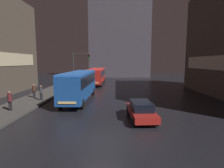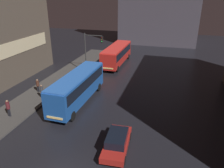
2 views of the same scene
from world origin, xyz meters
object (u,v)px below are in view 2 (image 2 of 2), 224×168
Objects in this scene: bus_near at (78,86)px; pedestrian_near at (8,107)px; traffic_light_main at (91,47)px; pedestrian_mid at (42,91)px; bus_far at (117,53)px; pedestrian_far at (38,84)px; car_taxi at (117,142)px.

bus_near is 7.31m from pedestrian_near.
traffic_light_main is (3.38, 14.25, 2.96)m from pedestrian_near.
bus_near is 4.51m from pedestrian_mid.
pedestrian_near is at bearing 74.64° from bus_far.
pedestrian_near is at bearing -75.87° from pedestrian_far.
pedestrian_far is (-0.58, 5.90, -0.07)m from pedestrian_near.
bus_near is 15.11m from bus_far.
traffic_light_main reaches higher than car_taxi.
pedestrian_far is (-1.53, 1.47, -0.00)m from pedestrian_mid.
bus_far is 16.34m from pedestrian_mid.
bus_near is at bearing -0.79° from pedestrian_far.
pedestrian_mid is (0.95, 4.44, -0.07)m from pedestrian_near.
traffic_light_main is at bearing -77.36° from bus_near.
pedestrian_near is at bearing 43.69° from bus_near.
pedestrian_near is (-5.32, -4.93, -0.89)m from bus_near.
pedestrian_near is 1.04× the size of pedestrian_mid.
traffic_light_main is at bearing -160.03° from pedestrian_mid.
pedestrian_near is at bearing -103.34° from traffic_light_main.
bus_far is 15.50m from pedestrian_far.
bus_far reaches higher than pedestrian_far.
bus_far is at bearing 82.00° from pedestrian_near.
bus_far is at bearing -78.91° from car_taxi.
car_taxi is (5.89, -21.69, -1.24)m from bus_far.
pedestrian_far is (-6.31, -14.13, -0.84)m from bus_far.
pedestrian_far is 9.72m from traffic_light_main.
traffic_light_main is (-1.94, 9.32, 2.07)m from bus_near.
bus_near reaches higher than bus_far.
bus_near is at bearing -50.36° from car_taxi.
car_taxi is 2.52× the size of pedestrian_near.
bus_far is 2.32× the size of car_taxi.
pedestrian_near is 1.07× the size of pedestrian_far.
pedestrian_mid is at bearing -33.79° from car_taxi.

